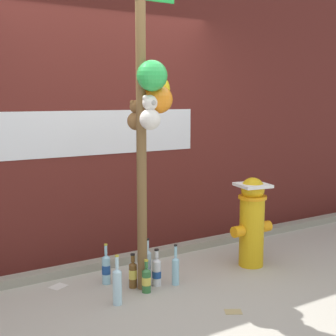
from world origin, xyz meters
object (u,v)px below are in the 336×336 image
memorial_post (148,80)px  bottle_4 (117,285)px  bottle_6 (147,265)px  fire_hydrant (252,220)px  bottle_0 (176,269)px  bottle_1 (106,268)px  bottle_5 (157,271)px  bottle_3 (133,274)px  bottle_2 (146,280)px

memorial_post → bottle_4: 1.68m
memorial_post → bottle_6: (0.04, 0.11, -1.62)m
fire_hydrant → bottle_0: 0.96m
bottle_0 → bottle_1: same height
bottle_0 → bottle_5: bottle_0 is taller
bottle_3 → bottle_4: bearing=-138.1°
bottle_3 → bottle_5: 0.21m
bottle_2 → bottle_0: bearing=2.0°
bottle_0 → fire_hydrant: bearing=1.2°
fire_hydrant → bottle_3: 1.30m
fire_hydrant → bottle_1: 1.48m
bottle_1 → bottle_2: bearing=-59.9°
bottle_0 → bottle_3: bearing=157.9°
memorial_post → bottle_0: bearing=-14.0°
memorial_post → bottle_6: memorial_post is taller
bottle_1 → bottle_5: bearing=-37.8°
bottle_1 → fire_hydrant: bearing=-13.1°
memorial_post → bottle_0: memorial_post is taller
fire_hydrant → bottle_2: fire_hydrant is taller
bottle_2 → bottle_4: (-0.32, -0.09, 0.05)m
bottle_1 → bottle_6: bottle_6 is taller
bottle_1 → bottle_6: (0.32, -0.17, 0.03)m
memorial_post → bottle_3: size_ratio=9.79×
bottle_3 → memorial_post: bearing=-35.7°
bottle_4 → bottle_0: bearing=9.1°
memorial_post → bottle_5: 1.66m
bottle_3 → bottle_5: size_ratio=0.92×
bottle_2 → bottle_5: bearing=28.3°
bottle_0 → bottle_2: size_ratio=1.28×
memorial_post → bottle_3: memorial_post is taller
memorial_post → bottle_1: 1.70m
bottle_1 → bottle_3: bottle_1 is taller
fire_hydrant → bottle_6: (-1.09, 0.15, -0.29)m
bottle_5 → bottle_6: 0.11m
fire_hydrant → bottle_5: bearing=177.2°
bottle_1 → bottle_4: bottle_4 is taller
bottle_4 → bottle_5: bearing=19.9°
fire_hydrant → bottle_2: 1.25m
fire_hydrant → bottle_2: (-1.20, -0.03, -0.35)m
memorial_post → bottle_2: memorial_post is taller
bottle_1 → bottle_4: 0.46m
bottle_2 → bottle_3: size_ratio=0.94×
bottle_4 → memorial_post: bearing=22.2°
fire_hydrant → bottle_1: (-1.41, 0.33, -0.32)m
bottle_1 → bottle_0: bearing=-34.2°
memorial_post → bottle_4: bearing=-157.8°
bottle_4 → bottle_6: bearing=32.3°
memorial_post → bottle_6: 1.62m
bottle_6 → bottle_1: bearing=151.3°
bottle_3 → bottle_4: bottle_4 is taller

